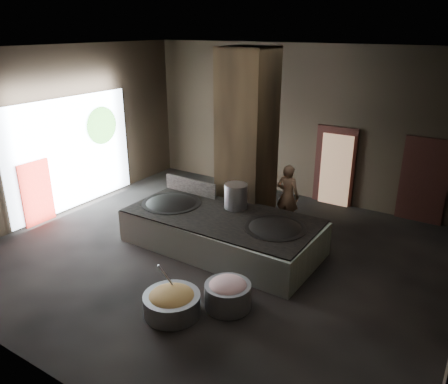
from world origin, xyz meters
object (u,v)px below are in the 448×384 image
Objects in this scene: wok_left at (172,206)px; cook at (288,196)px; stock_pot at (236,196)px; hearth_platform at (222,232)px; veg_basin at (172,304)px; wok_right at (275,231)px; meat_basin at (228,296)px.

wok_left is 0.86× the size of cook.
stock_pot is (1.50, 0.60, 0.38)m from wok_left.
veg_basin is at bearing -75.55° from hearth_platform.
cook is 1.59× the size of veg_basin.
wok_right is 1.44m from stock_pot.
stock_pot reaches higher than hearth_platform.
cook reaches higher than veg_basin.
wok_left is 2.80m from wok_right.
veg_basin is 1.21× the size of meat_basin.
cook reaches higher than meat_basin.
wok_right is at bearing 106.56° from cook.
hearth_platform reaches higher than meat_basin.
wok_right is 2.04m from meat_basin.
stock_pot is 0.68× the size of meat_basin.
stock_pot reaches higher than wok_right.
wok_left is 2.98m from cook.
hearth_platform is 2.73m from veg_basin.
wok_left is 3.37m from veg_basin.
wok_left is 1.66m from stock_pot.
hearth_platform is at bearing 103.21° from veg_basin.
meat_basin is at bearing -53.28° from hearth_platform.
meat_basin is at bearing 43.74° from veg_basin.
meat_basin is (0.75, 0.72, 0.05)m from veg_basin.
stock_pot is 3.38m from veg_basin.
wok_left reaches higher than hearth_platform.
hearth_platform is 2.12m from cook.
cook is (0.79, 1.92, 0.44)m from hearth_platform.
wok_left is at bearing 41.16° from cook.
cook is 4.61m from veg_basin.
wok_right is at bearing 2.05° from wok_left.
wok_right is 1.95m from cook.
hearth_platform is 0.92m from stock_pot.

